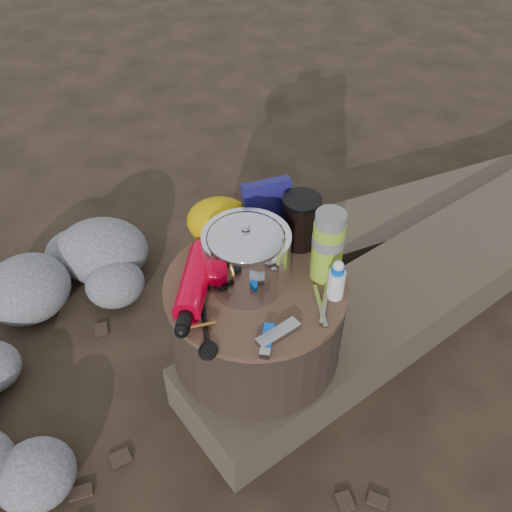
# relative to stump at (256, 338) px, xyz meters

# --- Properties ---
(ground) EXTENTS (60.00, 60.00, 0.00)m
(ground) POSITION_rel_stump_xyz_m (0.00, 0.00, -0.20)
(ground) COLOR black
(ground) RESTS_ON ground
(stump) EXTENTS (0.43, 0.43, 0.39)m
(stump) POSITION_rel_stump_xyz_m (0.00, 0.00, 0.00)
(stump) COLOR black
(stump) RESTS_ON ground
(rock_ring) EXTENTS (0.41, 0.89, 0.18)m
(rock_ring) POSITION_rel_stump_xyz_m (-0.59, 0.02, -0.11)
(rock_ring) COLOR #5D5D63
(rock_ring) RESTS_ON ground
(log_main) EXTENTS (1.55, 1.45, 0.15)m
(log_main) POSITION_rel_stump_xyz_m (0.55, 0.41, -0.12)
(log_main) COLOR #41382B
(log_main) RESTS_ON ground
(log_small) EXTENTS (1.27, 0.85, 0.11)m
(log_small) POSITION_rel_stump_xyz_m (0.63, 0.78, -0.14)
(log_small) COLOR #41382B
(log_small) RESTS_ON ground
(foil_windscreen) EXTENTS (0.20, 0.20, 0.12)m
(foil_windscreen) POSITION_rel_stump_xyz_m (-0.02, 0.03, 0.26)
(foil_windscreen) COLOR silver
(foil_windscreen) RESTS_ON stump
(camping_pot) EXTENTS (0.17, 0.17, 0.17)m
(camping_pot) POSITION_rel_stump_xyz_m (-0.02, -0.00, 0.28)
(camping_pot) COLOR silver
(camping_pot) RESTS_ON stump
(fuel_bottle) EXTENTS (0.07, 0.26, 0.06)m
(fuel_bottle) POSITION_rel_stump_xyz_m (-0.13, -0.04, 0.23)
(fuel_bottle) COLOR red
(fuel_bottle) RESTS_ON stump
(thermos) EXTENTS (0.07, 0.07, 0.18)m
(thermos) POSITION_rel_stump_xyz_m (0.16, 0.05, 0.29)
(thermos) COLOR #83AC26
(thermos) RESTS_ON stump
(travel_mug) EXTENTS (0.09, 0.09, 0.13)m
(travel_mug) POSITION_rel_stump_xyz_m (0.09, 0.15, 0.26)
(travel_mug) COLOR black
(travel_mug) RESTS_ON stump
(stuff_sack) EXTENTS (0.16, 0.13, 0.11)m
(stuff_sack) POSITION_rel_stump_xyz_m (-0.10, 0.15, 0.25)
(stuff_sack) COLOR #BA8F00
(stuff_sack) RESTS_ON stump
(food_pouch) EXTENTS (0.12, 0.08, 0.15)m
(food_pouch) POSITION_rel_stump_xyz_m (0.01, 0.18, 0.27)
(food_pouch) COLOR #161353
(food_pouch) RESTS_ON stump
(lighter) EXTENTS (0.03, 0.09, 0.02)m
(lighter) POSITION_rel_stump_xyz_m (0.04, -0.16, 0.20)
(lighter) COLOR blue
(lighter) RESTS_ON stump
(multitool) EXTENTS (0.10, 0.09, 0.01)m
(multitool) POSITION_rel_stump_xyz_m (0.06, -0.15, 0.20)
(multitool) COLOR #9F9FA3
(multitool) RESTS_ON stump
(pot_grabber) EXTENTS (0.04, 0.13, 0.01)m
(pot_grabber) POSITION_rel_stump_xyz_m (0.15, -0.06, 0.20)
(pot_grabber) COLOR #9F9FA3
(pot_grabber) RESTS_ON stump
(spork) EXTENTS (0.07, 0.16, 0.01)m
(spork) POSITION_rel_stump_xyz_m (-0.10, -0.13, 0.20)
(spork) COLOR black
(spork) RESTS_ON stump
(squeeze_bottle) EXTENTS (0.04, 0.04, 0.09)m
(squeeze_bottle) POSITION_rel_stump_xyz_m (0.18, -0.02, 0.24)
(squeeze_bottle) COLOR silver
(squeeze_bottle) RESTS_ON stump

